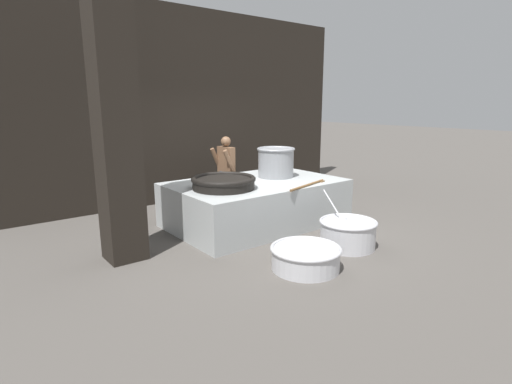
# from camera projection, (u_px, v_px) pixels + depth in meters

# --- Properties ---
(ground_plane) EXTENTS (60.00, 60.00, 0.00)m
(ground_plane) POSITION_uv_depth(u_px,v_px,m) (256.00, 223.00, 7.27)
(ground_plane) COLOR #56514C
(back_wall) EXTENTS (8.56, 0.24, 4.13)m
(back_wall) POSITION_uv_depth(u_px,v_px,m) (185.00, 106.00, 8.77)
(back_wall) COLOR black
(back_wall) RESTS_ON ground_plane
(support_pillar) EXTENTS (0.50, 0.50, 4.13)m
(support_pillar) POSITION_uv_depth(u_px,v_px,m) (115.00, 109.00, 5.20)
(support_pillar) COLOR black
(support_pillar) RESTS_ON ground_plane
(hearth_platform) EXTENTS (3.00, 1.93, 0.78)m
(hearth_platform) POSITION_uv_depth(u_px,v_px,m) (256.00, 203.00, 7.19)
(hearth_platform) COLOR #B2B7B7
(hearth_platform) RESTS_ON ground_plane
(giant_wok_near) EXTENTS (1.05, 1.05, 0.20)m
(giant_wok_near) POSITION_uv_depth(u_px,v_px,m) (224.00, 182.00, 6.48)
(giant_wok_near) COLOR black
(giant_wok_near) RESTS_ON hearth_platform
(stock_pot) EXTENTS (0.71, 0.71, 0.55)m
(stock_pot) POSITION_uv_depth(u_px,v_px,m) (276.00, 162.00, 7.46)
(stock_pot) COLOR gray
(stock_pot) RESTS_ON hearth_platform
(stirring_paddle) EXTENTS (1.05, 0.35, 0.04)m
(stirring_paddle) POSITION_uv_depth(u_px,v_px,m) (309.00, 185.00, 6.73)
(stirring_paddle) COLOR brown
(stirring_paddle) RESTS_ON hearth_platform
(cook) EXTENTS (0.35, 0.54, 1.47)m
(cook) POSITION_uv_depth(u_px,v_px,m) (226.00, 169.00, 8.32)
(cook) COLOR brown
(cook) RESTS_ON ground_plane
(prep_bowl_vegetables) EXTENTS (0.86, 1.11, 0.76)m
(prep_bowl_vegetables) POSITION_uv_depth(u_px,v_px,m) (348.00, 232.00, 6.03)
(prep_bowl_vegetables) COLOR silver
(prep_bowl_vegetables) RESTS_ON ground_plane
(prep_bowl_meat) EXTENTS (0.94, 0.94, 0.30)m
(prep_bowl_meat) POSITION_uv_depth(u_px,v_px,m) (306.00, 257.00, 5.25)
(prep_bowl_meat) COLOR silver
(prep_bowl_meat) RESTS_ON ground_plane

